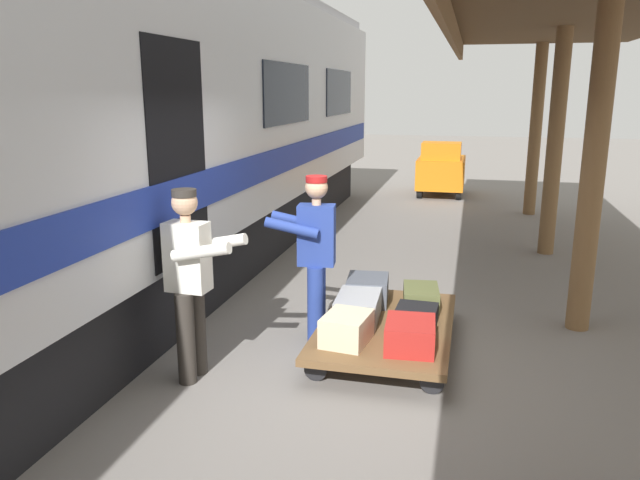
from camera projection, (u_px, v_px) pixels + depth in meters
The scene contains 12 objects.
ground_plane at pixel (360, 371), 5.62m from camera, with size 60.00×60.00×0.00m, color slate.
train_car at pixel (34, 138), 5.87m from camera, with size 3.02×19.64×4.00m.
luggage_cart at pixel (386, 327), 6.06m from camera, with size 1.27×2.06×0.27m.
suitcase_black_hardshell at pixel (416, 317), 5.96m from camera, with size 0.39×0.50×0.17m, color black.
suitcase_slate_roller at pixel (368, 290), 6.62m from camera, with size 0.43×0.52×0.27m, color #4C515B.
suitcase_red_plastic at pixel (410, 335), 5.41m from camera, with size 0.43×0.52×0.25m, color #AD231E.
suitcase_cream_canvas at pixel (347, 329), 5.55m from camera, with size 0.38×0.49×0.26m, color beige.
suitcase_gray_aluminum at pixel (358, 308), 6.08m from camera, with size 0.41×0.63×0.26m, color #9EA0A5.
suitcase_olive_duffel at pixel (421, 297), 6.49m from camera, with size 0.36×0.54×0.20m, color brown.
porter_in_overalls at pixel (315, 254), 6.07m from camera, with size 0.70×0.48×1.70m.
porter_by_door at pixel (191, 279), 5.28m from camera, with size 0.68×0.45×1.70m.
baggage_tug at pixel (441, 170), 14.81m from camera, with size 1.10×1.70×1.30m.
Camera 1 is at (-0.88, 5.10, 2.51)m, focal length 34.47 mm.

